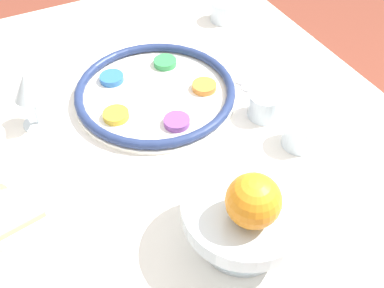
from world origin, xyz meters
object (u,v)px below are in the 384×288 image
at_px(wine_glass, 28,89).
at_px(seder_plate, 155,92).
at_px(fruit_stand, 245,214).
at_px(cup_far, 300,134).
at_px(orange_fruit, 253,201).
at_px(cup_mid, 223,11).
at_px(bread_plate, 6,211).
at_px(cup_near, 265,105).

bearing_deg(wine_glass, seder_plate, 82.83).
xyz_separation_m(fruit_stand, cup_far, (-0.14, 0.22, -0.05)).
xyz_separation_m(seder_plate, orange_fruit, (0.43, -0.03, 0.13)).
height_order(wine_glass, cup_mid, wine_glass).
distance_m(wine_glass, bread_plate, 0.25).
relative_size(orange_fruit, cup_near, 1.16).
bearing_deg(seder_plate, orange_fruit, -3.95).
xyz_separation_m(wine_glass, orange_fruit, (0.46, 0.22, 0.05)).
bearing_deg(orange_fruit, cup_far, 125.84).
bearing_deg(cup_near, seder_plate, -131.17).
relative_size(wine_glass, cup_near, 1.88).
distance_m(wine_glass, cup_far, 0.54).
height_order(fruit_stand, cup_near, fruit_stand).
bearing_deg(cup_near, cup_far, 8.29).
relative_size(fruit_stand, cup_mid, 2.83).
relative_size(orange_fruit, cup_mid, 1.16).
bearing_deg(fruit_stand, seder_plate, 176.80).
xyz_separation_m(fruit_stand, cup_mid, (-0.62, 0.32, -0.05)).
bearing_deg(fruit_stand, orange_fruit, -16.00).
height_order(seder_plate, fruit_stand, fruit_stand).
relative_size(bread_plate, cup_near, 2.18).
relative_size(wine_glass, bread_plate, 0.86).
height_order(bread_plate, cup_near, cup_near).
xyz_separation_m(seder_plate, cup_mid, (-0.22, 0.30, 0.01)).
xyz_separation_m(seder_plate, cup_near, (0.16, 0.18, 0.01)).
relative_size(fruit_stand, cup_near, 2.83).
bearing_deg(bread_plate, fruit_stand, 55.60).
bearing_deg(cup_mid, orange_fruit, -26.86).
bearing_deg(cup_mid, cup_near, -16.97).
bearing_deg(orange_fruit, fruit_stand, 164.00).
xyz_separation_m(cup_near, cup_mid, (-0.38, 0.12, 0.00)).
distance_m(cup_near, cup_mid, 0.40).
bearing_deg(orange_fruit, cup_mid, 153.14).
distance_m(wine_glass, orange_fruit, 0.51).
bearing_deg(orange_fruit, cup_near, 141.66).
relative_size(cup_near, cup_mid, 1.00).
bearing_deg(bread_plate, wine_glass, 152.25).
distance_m(seder_plate, cup_near, 0.24).
bearing_deg(orange_fruit, bread_plate, -127.71).
height_order(seder_plate, orange_fruit, orange_fruit).
bearing_deg(fruit_stand, cup_mid, 152.74).
bearing_deg(cup_mid, bread_plate, -59.26).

